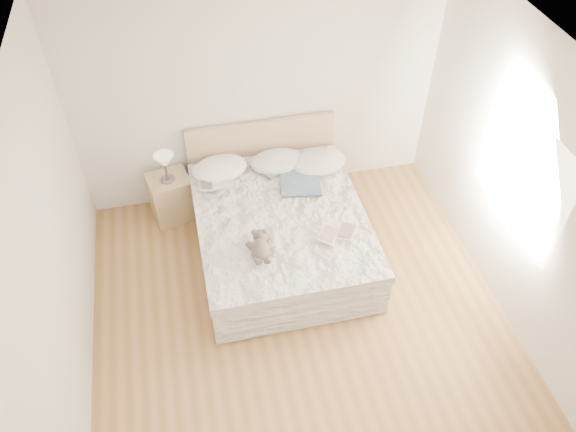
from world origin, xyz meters
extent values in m
cube|color=brown|center=(0.00, 0.00, 0.00)|extent=(4.00, 4.50, 0.00)
cube|color=white|center=(0.00, 0.00, 2.70)|extent=(4.00, 4.50, 0.00)
cube|color=silver|center=(0.00, 2.25, 1.35)|extent=(4.00, 0.02, 2.70)
cube|color=silver|center=(-2.00, 0.00, 1.35)|extent=(0.02, 4.50, 2.70)
cube|color=silver|center=(2.00, 0.00, 1.35)|extent=(0.02, 4.50, 2.70)
cube|color=white|center=(1.99, 0.30, 1.45)|extent=(0.02, 1.30, 1.10)
cube|color=tan|center=(0.00, 1.15, 0.10)|extent=(1.68, 2.08, 0.20)
cube|color=white|center=(0.00, 1.15, 0.35)|extent=(1.60, 2.00, 0.30)
cube|color=white|center=(0.00, 1.10, 0.54)|extent=(1.72, 2.05, 0.10)
cube|color=tan|center=(0.00, 2.19, 0.50)|extent=(1.70, 0.06, 1.00)
cube|color=#9E885F|center=(-1.10, 1.98, 0.28)|extent=(0.53, 0.49, 0.56)
cylinder|color=#4F4945|center=(-1.09, 1.95, 0.57)|extent=(0.16, 0.16, 0.02)
cylinder|color=#3F3A35|center=(-1.09, 1.95, 0.69)|extent=(0.03, 0.03, 0.22)
cone|color=white|center=(-1.09, 1.95, 0.82)|extent=(0.26, 0.26, 0.16)
ellipsoid|color=white|center=(-0.52, 1.92, 0.64)|extent=(0.68, 0.53, 0.19)
ellipsoid|color=silver|center=(0.12, 1.90, 0.64)|extent=(0.63, 0.45, 0.18)
ellipsoid|color=silver|center=(0.59, 1.79, 0.64)|extent=(0.68, 0.53, 0.19)
cube|color=silver|center=(-0.61, 1.70, 0.63)|extent=(0.35, 0.26, 0.02)
cube|color=beige|center=(0.48, 0.70, 0.63)|extent=(0.45, 0.41, 0.02)
camera|label=1|loc=(-0.82, -2.89, 4.64)|focal=35.00mm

